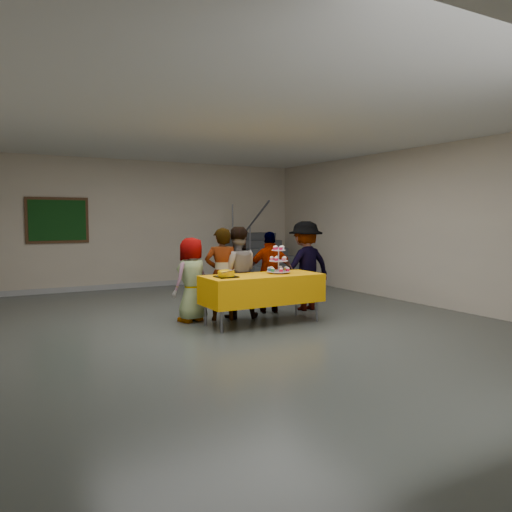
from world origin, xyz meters
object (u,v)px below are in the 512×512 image
Objects in this scene: bake_table at (262,288)px; staircase at (259,265)px; bear_cake at (226,273)px; schoolchild_e at (305,266)px; schoolchild_a at (192,280)px; noticeboard at (57,220)px; schoolchild_c at (237,272)px; schoolchild_b at (222,274)px; schoolchild_d at (270,272)px; cupcake_stand at (279,263)px.

bake_table is 0.78× the size of staircase.
schoolchild_e reaches higher than bear_cake.
schoolchild_e is at bearing 156.33° from schoolchild_a.
staircase is 4.78m from noticeboard.
bear_cake is 5.27m from noticeboard.
noticeboard reaches higher than staircase.
bear_cake is (-0.64, -0.03, 0.27)m from bake_table.
schoolchild_e is (1.40, 0.04, 0.04)m from schoolchild_c.
bake_table is 4.64m from staircase.
schoolchild_d is at bearing -150.39° from schoolchild_b.
schoolchild_c reaches higher than bake_table.
staircase reaches higher than schoolchild_e.
noticeboard reaches higher than schoolchild_b.
bear_cake is at bearing 92.05° from schoolchild_b.
schoolchild_d is 3.77m from staircase.
staircase is at bearing -106.15° from schoolchild_b.
schoolchild_e is at bearing 19.31° from bear_cake.
schoolchild_d is 0.89× the size of schoolchild_e.
schoolchild_c is 4.90m from noticeboard.
bake_table is 4.22× the size of cupcake_stand.
bake_table is at bearing 120.05° from schoolchild_a.
noticeboard reaches higher than schoolchild_a.
schoolchild_b is 0.99× the size of schoolchild_c.
schoolchild_a is 0.56× the size of staircase.
schoolchild_a is at bearing 22.95° from schoolchild_d.
schoolchild_b is 0.62× the size of staircase.
staircase reaches higher than schoolchild_c.
schoolchild_a is 4.54m from noticeboard.
schoolchild_d is at bearing 31.05° from bear_cake.
bake_table is 5.25× the size of bear_cake.
schoolchild_e is (1.26, 0.64, 0.24)m from bake_table.
bake_table is 1.45× the size of noticeboard.
schoolchild_b is 1.15× the size of noticeboard.
staircase reaches higher than bake_table.
bake_table is at bearing 73.96° from schoolchild_d.
schoolchild_e reaches higher than schoolchild_a.
staircase is at bearing -155.12° from schoolchild_a.
bake_table is 0.91m from schoolchild_d.
schoolchild_d is at bearing -152.89° from schoolchild_c.
schoolchild_e is (0.70, -0.06, 0.09)m from schoolchild_d.
schoolchild_b reaches higher than schoolchild_a.
noticeboard is at bearing 109.01° from bear_cake.
schoolchild_e is at bearing -155.81° from schoolchild_b.
staircase is (3.14, 3.37, -0.18)m from schoolchild_a.
schoolchild_c is at bearing -62.94° from noticeboard.
schoolchild_c is 0.95× the size of schoolchild_e.
bear_cake is at bearing 54.04° from schoolchild_d.
staircase is at bearing 61.10° from bake_table.
cupcake_stand is at bearing 130.34° from schoolchild_a.
bake_table is 1.15m from schoolchild_a.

